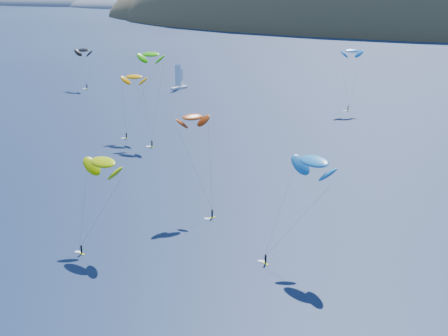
% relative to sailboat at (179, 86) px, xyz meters
% --- Properties ---
extents(island, '(730.00, 300.00, 210.00)m').
position_rel_sailboat_xyz_m(island, '(99.54, 361.58, -11.68)').
color(island, '#3D3526').
rests_on(island, ground).
extents(headland, '(460.00, 250.00, 60.00)m').
position_rel_sailboat_xyz_m(headland, '(-385.12, 549.29, -4.31)').
color(headland, slate).
rests_on(headland, ground).
extents(sailboat, '(9.63, 8.87, 11.49)m').
position_rel_sailboat_xyz_m(sailboat, '(0.00, 0.00, 0.00)').
color(sailboat, white).
rests_on(sailboat, ground).
extents(kitesurfer_1, '(8.32, 7.69, 20.03)m').
position_rel_sailboat_xyz_m(kitesurfer_1, '(18.41, -72.90, 16.81)').
color(kitesurfer_1, yellow).
rests_on(kitesurfer_1, ground).
extents(kitesurfer_2, '(10.39, 11.28, 17.93)m').
position_rel_sailboat_xyz_m(kitesurfer_2, '(49.42, -143.33, 14.32)').
color(kitesurfer_2, yellow).
rests_on(kitesurfer_2, ground).
extents(kitesurfer_3, '(9.96, 13.25, 27.20)m').
position_rel_sailboat_xyz_m(kitesurfer_3, '(24.45, -73.32, 23.76)').
color(kitesurfer_3, yellow).
rests_on(kitesurfer_3, ground).
extents(kitesurfer_4, '(8.80, 7.35, 23.09)m').
position_rel_sailboat_xyz_m(kitesurfer_4, '(73.26, -14.14, 19.85)').
color(kitesurfer_4, yellow).
rests_on(kitesurfer_4, ground).
extents(kitesurfer_5, '(12.40, 11.06, 20.30)m').
position_rel_sailboat_xyz_m(kitesurfer_5, '(86.87, -136.85, 16.65)').
color(kitesurfer_5, yellow).
rests_on(kitesurfer_5, ground).
extents(kitesurfer_9, '(10.48, 9.83, 21.53)m').
position_rel_sailboat_xyz_m(kitesurfer_9, '(57.95, -121.39, 18.50)').
color(kitesurfer_9, yellow).
rests_on(kitesurfer_9, ground).
extents(kitesurfer_12, '(9.21, 6.22, 18.17)m').
position_rel_sailboat_xyz_m(kitesurfer_12, '(-38.46, -10.96, 14.75)').
color(kitesurfer_12, yellow).
rests_on(kitesurfer_12, ground).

